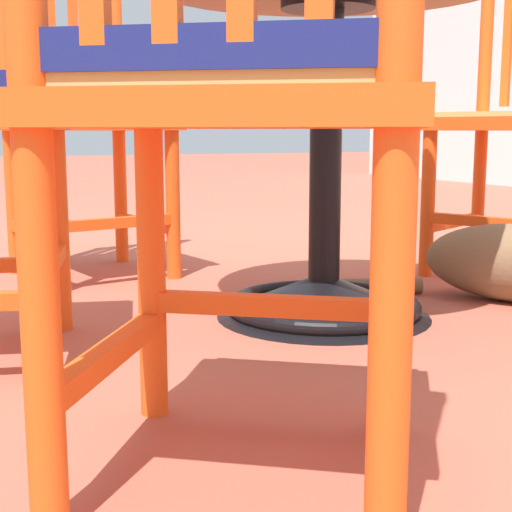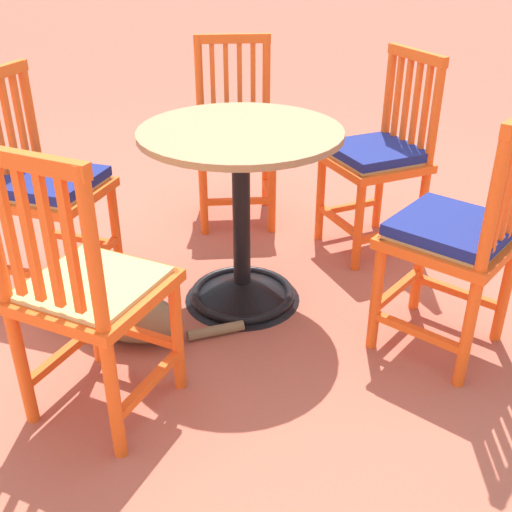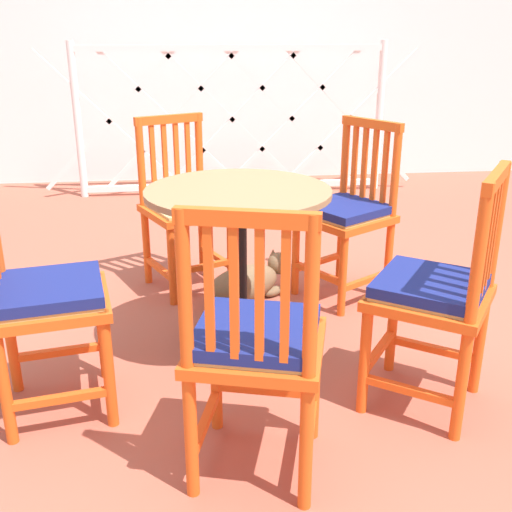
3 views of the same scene
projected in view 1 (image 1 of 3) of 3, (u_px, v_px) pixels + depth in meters
name	position (u px, v px, depth m)	size (l,w,h in m)	color
ground_plane	(298.00, 333.00, 1.54)	(24.00, 24.00, 0.00)	#AD5642
cafe_table	(325.00, 190.00, 1.64)	(0.76, 0.76, 0.73)	black
orange_chair_at_corner	(239.00, 97.00, 0.81)	(0.56, 0.56, 0.91)	#EA5619
orange_chair_near_fence	(85.00, 119.00, 2.10)	(0.47, 0.47, 0.91)	#EA5619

